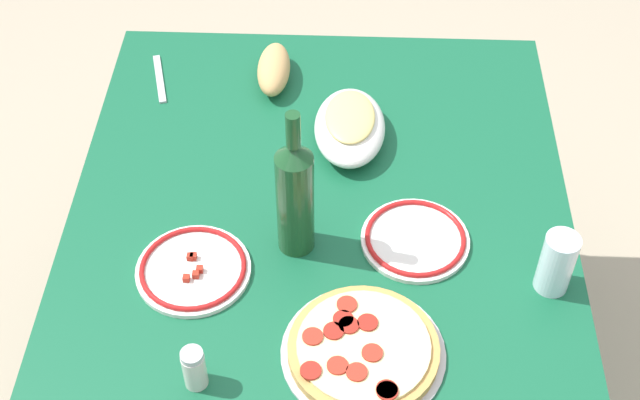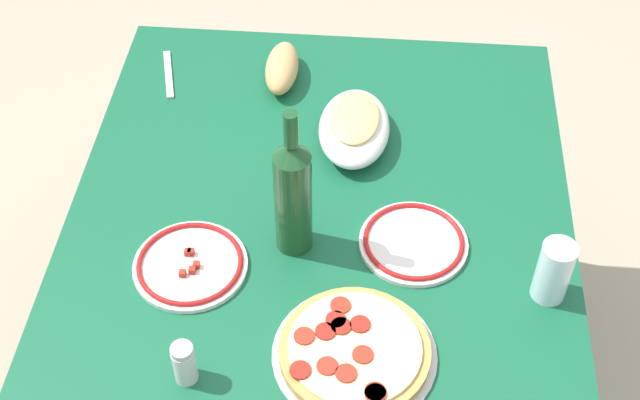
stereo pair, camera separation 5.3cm
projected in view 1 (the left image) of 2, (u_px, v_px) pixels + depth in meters
The scene contains 11 objects.
ground_plane at pixel (320, 394), 2.27m from camera, with size 8.00×8.00×0.00m, color tan.
dining_table at pixel (320, 247), 1.84m from camera, with size 1.15×0.99×0.70m.
pepperoni_pizza at pixel (363, 350), 1.51m from camera, with size 0.29×0.29×0.03m.
baked_pasta_dish at pixel (350, 125), 1.87m from camera, with size 0.24×0.15×0.08m.
wine_bottle at pixel (295, 195), 1.60m from camera, with size 0.07×0.07×0.33m.
water_glass at pixel (557, 263), 1.58m from camera, with size 0.06×0.06×0.13m, color silver.
side_plate_near at pixel (193, 269), 1.64m from camera, with size 0.22×0.22×0.02m.
side_plate_far at pixel (415, 239), 1.69m from camera, with size 0.21×0.21×0.02m.
bread_loaf at pixel (274, 69), 2.01m from camera, with size 0.18×0.07×0.07m, color tan.
spice_shaker at pixel (194, 368), 1.46m from camera, with size 0.04×0.04×0.09m.
fork_right at pixel (160, 79), 2.03m from camera, with size 0.17×0.02×0.01m, color #B7B7BC.
Camera 1 is at (-1.18, -0.05, 2.00)m, focal length 49.65 mm.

